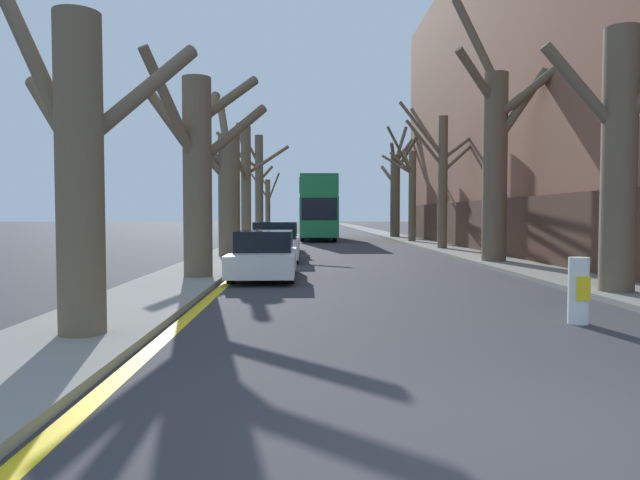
# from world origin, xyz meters

# --- Properties ---
(ground_plane) EXTENTS (300.00, 300.00, 0.00)m
(ground_plane) POSITION_xyz_m (0.00, 0.00, 0.00)
(ground_plane) COLOR #333338
(sidewalk_left) EXTENTS (2.20, 120.00, 0.12)m
(sidewalk_left) POSITION_xyz_m (-5.31, 50.00, 0.06)
(sidewalk_left) COLOR gray
(sidewalk_left) RESTS_ON ground
(sidewalk_right) EXTENTS (2.20, 120.00, 0.12)m
(sidewalk_right) POSITION_xyz_m (5.31, 50.00, 0.06)
(sidewalk_right) COLOR gray
(sidewalk_right) RESTS_ON ground
(building_facade_right) EXTENTS (10.08, 36.20, 15.68)m
(building_facade_right) POSITION_xyz_m (11.40, 22.59, 7.83)
(building_facade_right) COLOR brown
(building_facade_right) RESTS_ON ground
(kerb_line_stripe) EXTENTS (0.24, 120.00, 0.01)m
(kerb_line_stripe) POSITION_xyz_m (-4.03, 50.00, 0.00)
(kerb_line_stripe) COLOR yellow
(kerb_line_stripe) RESTS_ON ground
(street_tree_left_0) EXTENTS (3.07, 1.84, 5.64)m
(street_tree_left_0) POSITION_xyz_m (-5.17, 3.78, 2.55)
(street_tree_left_0) COLOR brown
(street_tree_left_0) RESTS_ON ground
(street_tree_left_1) EXTENTS (3.14, 3.58, 5.98)m
(street_tree_left_1) POSITION_xyz_m (-4.87, 11.34, 3.15)
(street_tree_left_1) COLOR brown
(street_tree_left_1) RESTS_ON ground
(street_tree_left_2) EXTENTS (2.68, 2.96, 6.79)m
(street_tree_left_2) POSITION_xyz_m (-5.21, 19.25, 2.93)
(street_tree_left_2) COLOR brown
(street_tree_left_2) RESTS_ON ground
(street_tree_left_3) EXTENTS (4.10, 3.51, 6.90)m
(street_tree_left_3) POSITION_xyz_m (-5.11, 26.44, 3.57)
(street_tree_left_3) COLOR brown
(street_tree_left_3) RESTS_ON ground
(street_tree_left_4) EXTENTS (3.50, 3.73, 7.76)m
(street_tree_left_4) POSITION_xyz_m (-5.19, 35.00, 3.98)
(street_tree_left_4) COLOR brown
(street_tree_left_4) RESTS_ON ground
(street_tree_left_5) EXTENTS (2.58, 2.73, 6.06)m
(street_tree_left_5) POSITION_xyz_m (-5.08, 43.02, 2.73)
(street_tree_left_5) COLOR brown
(street_tree_left_5) RESTS_ON ground
(street_tree_right_0) EXTENTS (3.84, 2.58, 6.69)m
(street_tree_right_0) POSITION_xyz_m (5.00, 8.02, 3.32)
(street_tree_right_0) COLOR brown
(street_tree_right_0) RESTS_ON ground
(street_tree_right_1) EXTENTS (3.53, 2.35, 9.79)m
(street_tree_right_1) POSITION_xyz_m (5.01, 16.33, 4.04)
(street_tree_right_1) COLOR brown
(street_tree_right_1) RESTS_ON ground
(street_tree_right_2) EXTENTS (5.28, 1.68, 7.57)m
(street_tree_right_2) POSITION_xyz_m (5.08, 24.49, 3.96)
(street_tree_right_2) COLOR brown
(street_tree_right_2) RESTS_ON ground
(street_tree_right_3) EXTENTS (2.56, 3.70, 7.30)m
(street_tree_right_3) POSITION_xyz_m (4.89, 32.43, 3.46)
(street_tree_right_3) COLOR brown
(street_tree_right_3) RESTS_ON ground
(street_tree_right_4) EXTENTS (2.41, 4.41, 8.79)m
(street_tree_right_4) POSITION_xyz_m (5.11, 39.73, 3.88)
(street_tree_right_4) COLOR brown
(street_tree_right_4) RESTS_ON ground
(double_decker_bus) EXTENTS (2.56, 11.59, 4.48)m
(double_decker_bus) POSITION_xyz_m (-1.04, 37.78, 2.54)
(double_decker_bus) COLOR #1E7F47
(double_decker_bus) RESTS_ON ground
(parked_car_0) EXTENTS (1.78, 4.37, 1.35)m
(parked_car_0) POSITION_xyz_m (-3.13, 11.93, 0.64)
(parked_car_0) COLOR silver
(parked_car_0) RESTS_ON ground
(parked_car_1) EXTENTS (1.86, 4.24, 1.53)m
(parked_car_1) POSITION_xyz_m (-3.13, 18.04, 0.71)
(parked_car_1) COLOR silver
(parked_car_1) RESTS_ON ground
(parked_car_2) EXTENTS (1.76, 3.91, 1.39)m
(parked_car_2) POSITION_xyz_m (-3.13, 23.22, 0.66)
(parked_car_2) COLOR silver
(parked_car_2) RESTS_ON ground
(traffic_bollard) EXTENTS (0.33, 0.34, 1.11)m
(traffic_bollard) POSITION_xyz_m (2.57, 4.85, 0.55)
(traffic_bollard) COLOR white
(traffic_bollard) RESTS_ON ground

